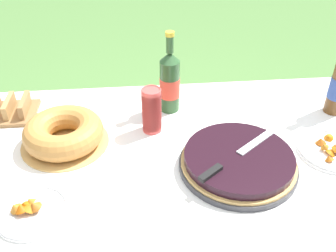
{
  "coord_description": "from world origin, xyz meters",
  "views": [
    {
      "loc": [
        -0.15,
        -0.93,
        1.54
      ],
      "look_at": [
        -0.05,
        0.15,
        0.76
      ],
      "focal_mm": 40.0,
      "sensor_mm": 36.0,
      "label": 1
    }
  ],
  "objects_px": {
    "berry_tart": "(238,161)",
    "snack_plate_near": "(332,150)",
    "cider_bottle_green": "(170,82)",
    "snack_plate_left": "(31,211)",
    "bundt_cake": "(64,133)",
    "cup_stack": "(152,110)",
    "serving_knife": "(234,157)",
    "bread_board": "(2,110)"
  },
  "relations": [
    {
      "from": "berry_tart",
      "to": "serving_knife",
      "type": "relative_size",
      "value": 1.25
    },
    {
      "from": "cup_stack",
      "to": "snack_plate_left",
      "type": "height_order",
      "value": "cup_stack"
    },
    {
      "from": "bundt_cake",
      "to": "cider_bottle_green",
      "type": "bearing_deg",
      "value": 26.16
    },
    {
      "from": "serving_knife",
      "to": "cider_bottle_green",
      "type": "xyz_separation_m",
      "value": [
        -0.17,
        0.4,
        0.06
      ]
    },
    {
      "from": "cup_stack",
      "to": "cider_bottle_green",
      "type": "relative_size",
      "value": 0.53
    },
    {
      "from": "cup_stack",
      "to": "cider_bottle_green",
      "type": "distance_m",
      "value": 0.16
    },
    {
      "from": "cider_bottle_green",
      "to": "berry_tart",
      "type": "bearing_deg",
      "value": -63.44
    },
    {
      "from": "serving_knife",
      "to": "cup_stack",
      "type": "bearing_deg",
      "value": 95.91
    },
    {
      "from": "bundt_cake",
      "to": "cider_bottle_green",
      "type": "relative_size",
      "value": 0.94
    },
    {
      "from": "bread_board",
      "to": "berry_tart",
      "type": "bearing_deg",
      "value": -24.67
    },
    {
      "from": "berry_tart",
      "to": "snack_plate_left",
      "type": "relative_size",
      "value": 1.89
    },
    {
      "from": "bundt_cake",
      "to": "snack_plate_near",
      "type": "distance_m",
      "value": 0.94
    },
    {
      "from": "bundt_cake",
      "to": "snack_plate_near",
      "type": "bearing_deg",
      "value": -8.47
    },
    {
      "from": "serving_knife",
      "to": "bundt_cake",
      "type": "height_order",
      "value": "bundt_cake"
    },
    {
      "from": "serving_knife",
      "to": "bundt_cake",
      "type": "distance_m",
      "value": 0.6
    },
    {
      "from": "snack_plate_near",
      "to": "berry_tart",
      "type": "bearing_deg",
      "value": -172.31
    },
    {
      "from": "cider_bottle_green",
      "to": "cup_stack",
      "type": "bearing_deg",
      "value": -119.92
    },
    {
      "from": "berry_tart",
      "to": "snack_plate_near",
      "type": "bearing_deg",
      "value": 7.69
    },
    {
      "from": "bundt_cake",
      "to": "berry_tart",
      "type": "bearing_deg",
      "value": -17.55
    },
    {
      "from": "cider_bottle_green",
      "to": "snack_plate_left",
      "type": "bearing_deg",
      "value": -130.99
    },
    {
      "from": "bundt_cake",
      "to": "serving_knife",
      "type": "bearing_deg",
      "value": -19.86
    },
    {
      "from": "berry_tart",
      "to": "bread_board",
      "type": "bearing_deg",
      "value": 155.33
    },
    {
      "from": "cider_bottle_green",
      "to": "snack_plate_near",
      "type": "height_order",
      "value": "cider_bottle_green"
    },
    {
      "from": "berry_tart",
      "to": "bundt_cake",
      "type": "distance_m",
      "value": 0.61
    },
    {
      "from": "cup_stack",
      "to": "snack_plate_near",
      "type": "xyz_separation_m",
      "value": [
        0.61,
        -0.19,
        -0.08
      ]
    },
    {
      "from": "snack_plate_near",
      "to": "snack_plate_left",
      "type": "bearing_deg",
      "value": -169.34
    },
    {
      "from": "berry_tart",
      "to": "bundt_cake",
      "type": "relative_size",
      "value": 1.25
    },
    {
      "from": "bundt_cake",
      "to": "cider_bottle_green",
      "type": "height_order",
      "value": "cider_bottle_green"
    },
    {
      "from": "cup_stack",
      "to": "snack_plate_near",
      "type": "height_order",
      "value": "cup_stack"
    },
    {
      "from": "serving_knife",
      "to": "snack_plate_near",
      "type": "relative_size",
      "value": 1.31
    },
    {
      "from": "cup_stack",
      "to": "cider_bottle_green",
      "type": "xyz_separation_m",
      "value": [
        0.08,
        0.14,
        0.04
      ]
    },
    {
      "from": "snack_plate_near",
      "to": "bread_board",
      "type": "bearing_deg",
      "value": 163.9
    },
    {
      "from": "berry_tart",
      "to": "bundt_cake",
      "type": "xyz_separation_m",
      "value": [
        -0.59,
        0.19,
        0.02
      ]
    },
    {
      "from": "snack_plate_left",
      "to": "bread_board",
      "type": "bearing_deg",
      "value": 112.02
    },
    {
      "from": "berry_tart",
      "to": "snack_plate_near",
      "type": "height_order",
      "value": "berry_tart"
    },
    {
      "from": "serving_knife",
      "to": "cider_bottle_green",
      "type": "height_order",
      "value": "cider_bottle_green"
    },
    {
      "from": "bundt_cake",
      "to": "snack_plate_near",
      "type": "height_order",
      "value": "bundt_cake"
    },
    {
      "from": "serving_knife",
      "to": "cup_stack",
      "type": "distance_m",
      "value": 0.36
    },
    {
      "from": "berry_tart",
      "to": "bread_board",
      "type": "relative_size",
      "value": 1.5
    },
    {
      "from": "berry_tart",
      "to": "cider_bottle_green",
      "type": "distance_m",
      "value": 0.44
    },
    {
      "from": "cup_stack",
      "to": "berry_tart",
      "type": "bearing_deg",
      "value": -41.81
    },
    {
      "from": "berry_tart",
      "to": "cup_stack",
      "type": "relative_size",
      "value": 2.22
    }
  ]
}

